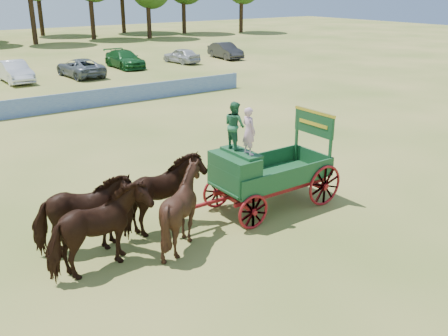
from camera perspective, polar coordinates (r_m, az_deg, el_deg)
ground at (r=15.67m, az=5.52°, el=-6.04°), size 160.00×160.00×0.00m
horse_lead_left at (r=12.92m, az=-14.05°, el=-7.03°), size 2.82×1.62×2.24m
horse_lead_right at (r=13.86m, az=-15.76°, el=-5.27°), size 2.87×1.82×2.24m
horse_wheel_left at (r=13.84m, az=-4.81°, el=-4.56°), size 2.16×1.95×2.25m
horse_wheel_right at (r=14.72m, az=-7.00°, el=-3.09°), size 2.86×1.78×2.24m
farm_dray at (r=15.68m, az=3.45°, el=0.29°), size 6.00×2.00×3.62m
sponsor_banner at (r=30.41m, az=-18.80°, el=6.98°), size 26.00×0.08×1.05m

